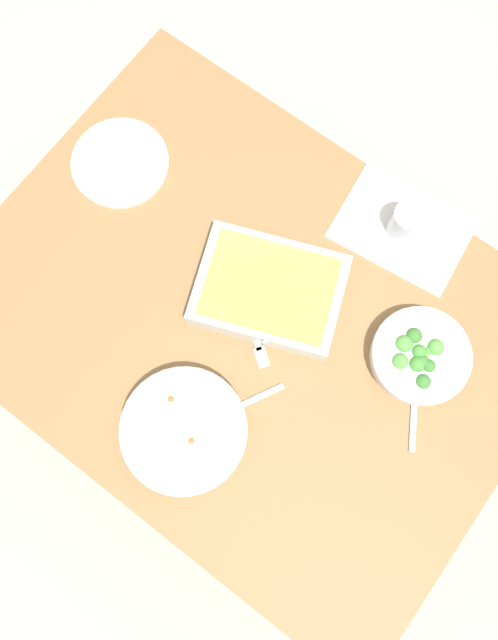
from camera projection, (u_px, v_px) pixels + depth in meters
name	position (u px, v px, depth m)	size (l,w,h in m)	color
ground_plane	(249.00, 372.00, 2.03)	(6.00, 6.00, 0.00)	#B2A899
dining_table	(249.00, 329.00, 1.40)	(1.20, 0.90, 0.74)	olive
placemat	(402.00, 229.00, 1.36)	(0.28, 0.20, 0.00)	silver
stew_bowl	(184.00, 431.00, 1.23)	(0.25, 0.25, 0.06)	silver
broccoli_bowl	(420.00, 356.00, 1.26)	(0.20, 0.20, 0.07)	silver
baking_dish	(271.00, 291.00, 1.29)	(0.36, 0.31, 0.06)	silver
drink_cup	(406.00, 223.00, 1.32)	(0.07, 0.07, 0.08)	#B2BCC6
side_plate	(120.00, 163.00, 1.39)	(0.22, 0.22, 0.01)	white
spoon_by_stew	(234.00, 409.00, 1.26)	(0.10, 0.16, 0.01)	silver
spoon_by_broccoli	(415.00, 396.00, 1.27)	(0.10, 0.16, 0.01)	silver
fork_on_table	(254.00, 334.00, 1.30)	(0.15, 0.12, 0.01)	silver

